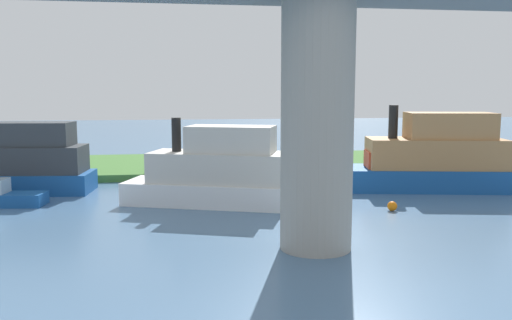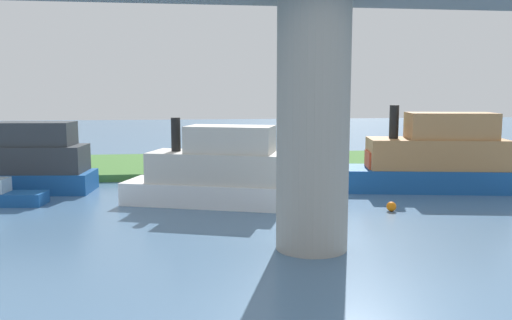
% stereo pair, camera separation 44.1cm
% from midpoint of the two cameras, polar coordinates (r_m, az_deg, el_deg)
% --- Properties ---
extents(ground_plane, '(160.00, 160.00, 0.00)m').
position_cam_midpoint_polar(ground_plane, '(37.28, 0.29, -2.05)').
color(ground_plane, '#4C7093').
extents(grassy_bank, '(80.00, 12.00, 0.50)m').
position_cam_midpoint_polar(grassy_bank, '(43.13, -0.81, -0.42)').
color(grassy_bank, '#427533').
rests_on(grassy_bank, ground).
extents(bridge_pylon, '(2.78, 2.78, 9.53)m').
position_cam_midpoint_polar(bridge_pylon, '(20.42, 6.76, 3.54)').
color(bridge_pylon, '#9E998E').
rests_on(bridge_pylon, ground).
extents(person_on_bank, '(0.45, 0.45, 1.39)m').
position_cam_midpoint_polar(person_on_bank, '(39.02, -3.02, 0.15)').
color(person_on_bank, '#2D334C').
rests_on(person_on_bank, grassy_bank).
extents(mooring_post, '(0.20, 0.20, 1.03)m').
position_cam_midpoint_polar(mooring_post, '(38.04, -10.84, -0.45)').
color(mooring_post, brown).
rests_on(mooring_post, grassy_bank).
extents(houseboat_blue, '(9.68, 5.93, 4.69)m').
position_cam_midpoint_polar(houseboat_blue, '(28.87, -4.06, -1.35)').
color(houseboat_blue, white).
rests_on(houseboat_blue, ground).
extents(riverboat_paddlewheel, '(10.78, 5.35, 5.27)m').
position_cam_midpoint_polar(riverboat_paddlewheel, '(34.78, 18.73, 0.12)').
color(riverboat_paddlewheel, '#195199').
rests_on(riverboat_paddlewheel, ground).
extents(motorboat_red, '(4.25, 1.98, 1.37)m').
position_cam_midpoint_polar(motorboat_red, '(35.37, -5.79, -1.80)').
color(motorboat_red, red).
rests_on(motorboat_red, ground).
extents(skiff_small, '(4.54, 2.08, 1.46)m').
position_cam_midpoint_polar(skiff_small, '(31.84, -25.31, -3.45)').
color(skiff_small, '#195199').
rests_on(skiff_small, ground).
extents(motorboat_white, '(9.41, 3.92, 4.68)m').
position_cam_midpoint_polar(motorboat_white, '(35.24, -23.56, -0.37)').
color(motorboat_white, '#195199').
rests_on(motorboat_white, ground).
extents(marker_buoy, '(0.50, 0.50, 0.50)m').
position_cam_midpoint_polar(marker_buoy, '(28.25, 14.75, -4.84)').
color(marker_buoy, orange).
rests_on(marker_buoy, ground).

